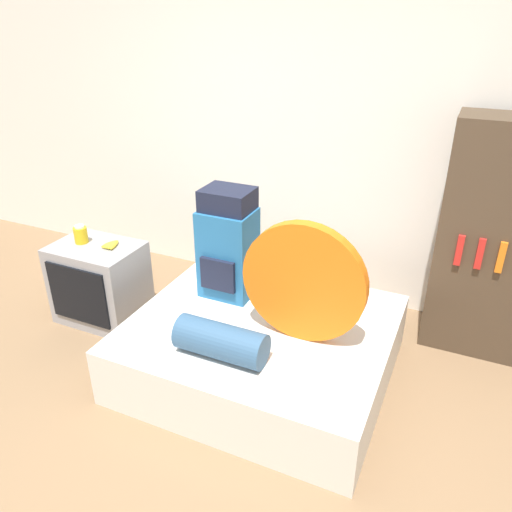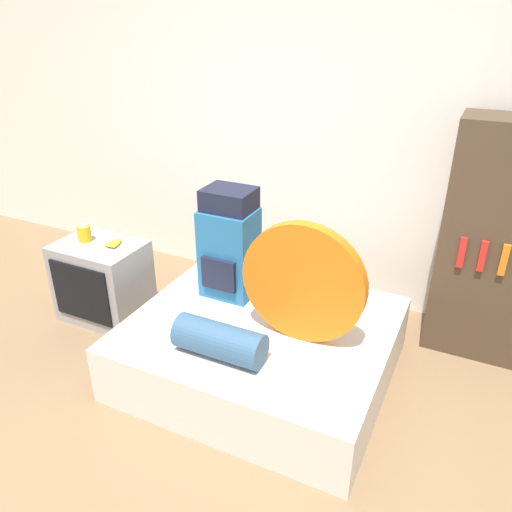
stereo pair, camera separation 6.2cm
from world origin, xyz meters
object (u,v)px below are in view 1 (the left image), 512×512
Objects in this scene: tent_bag at (304,282)px; canister at (81,235)px; television at (100,283)px; backpack at (228,245)px; sleeping_roll at (221,341)px; bookshelf at (512,244)px.

canister is at bearing 175.74° from tent_bag.
tent_bag is at bearing -4.26° from canister.
television is at bearing 175.91° from tent_bag.
backpack reaches higher than sleeping_roll.
sleeping_roll is at bearing -133.04° from tent_bag.
television is (-1.62, 0.12, -0.44)m from tent_bag.
television is at bearing -6.57° from canister.
bookshelf is at bearing 16.99° from television.
tent_bag is 0.56m from sleeping_roll.
backpack is 1.18× the size of television.
backpack is 0.74m from sleeping_roll.
sleeping_roll is 3.89× the size of canister.
sleeping_roll is (-0.34, -0.36, -0.26)m from tent_bag.
backpack is 5.55× the size of canister.
tent_bag is 5.47× the size of canister.
backpack is at bearing 156.22° from tent_bag.
sleeping_roll is at bearing -19.48° from canister.
television reaches higher than sleeping_roll.
sleeping_roll is (0.28, -0.64, -0.26)m from backpack.
bookshelf is (1.68, 0.66, 0.05)m from backpack.
bookshelf is (1.40, 1.30, 0.31)m from sleeping_roll.
canister is (-1.12, -0.14, -0.07)m from backpack.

